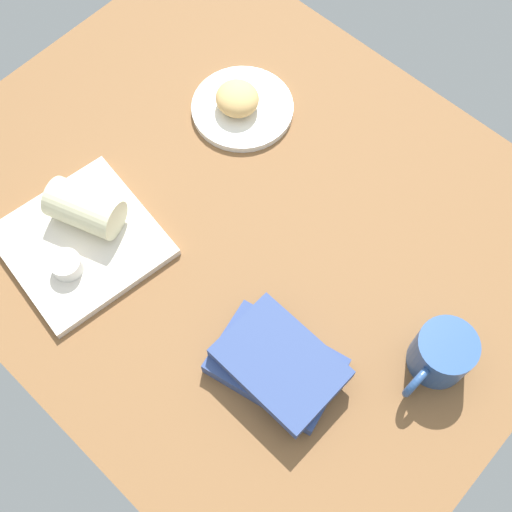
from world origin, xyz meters
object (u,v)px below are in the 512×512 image
at_px(book_stack, 278,365).
at_px(round_plate, 242,108).
at_px(square_plate, 82,242).
at_px(scone_pastry, 237,98).
at_px(sauce_cup, 66,265).
at_px(breakfast_wrap, 85,208).
at_px(coffee_mug, 441,354).

bearing_deg(book_stack, round_plate, 139.68).
bearing_deg(square_plate, book_stack, 9.36).
bearing_deg(round_plate, book_stack, -40.32).
xyz_separation_m(scone_pastry, sauce_cup, (0.03, -0.43, -0.01)).
bearing_deg(sauce_cup, breakfast_wrap, 118.58).
xyz_separation_m(scone_pastry, book_stack, (0.39, -0.32, -0.01)).
xyz_separation_m(sauce_cup, breakfast_wrap, (-0.05, 0.09, 0.02)).
xyz_separation_m(book_stack, coffee_mug, (0.17, 0.18, 0.01)).
relative_size(scone_pastry, sauce_cup, 1.64).
bearing_deg(square_plate, breakfast_wrap, 118.58).
distance_m(round_plate, book_stack, 0.51).
bearing_deg(scone_pastry, round_plate, 52.28).
distance_m(square_plate, book_stack, 0.40).
height_order(scone_pastry, breakfast_wrap, breakfast_wrap).
distance_m(scone_pastry, sauce_cup, 0.43).
relative_size(round_plate, coffee_mug, 1.39).
bearing_deg(breakfast_wrap, sauce_cup, 9.53).
bearing_deg(square_plate, coffee_mug, 23.19).
distance_m(round_plate, coffee_mug, 0.58).
bearing_deg(sauce_cup, square_plate, 118.58).
height_order(sauce_cup, coffee_mug, coffee_mug).
bearing_deg(round_plate, square_plate, -90.83).
distance_m(scone_pastry, square_plate, 0.38).
distance_m(square_plate, breakfast_wrap, 0.06).
bearing_deg(round_plate, coffee_mug, -15.05).
relative_size(square_plate, coffee_mug, 1.74).
relative_size(square_plate, sauce_cup, 4.73).
distance_m(round_plate, sauce_cup, 0.44).
relative_size(round_plate, square_plate, 0.80).
height_order(square_plate, breakfast_wrap, breakfast_wrap).
bearing_deg(sauce_cup, book_stack, 17.06).
height_order(square_plate, coffee_mug, coffee_mug).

